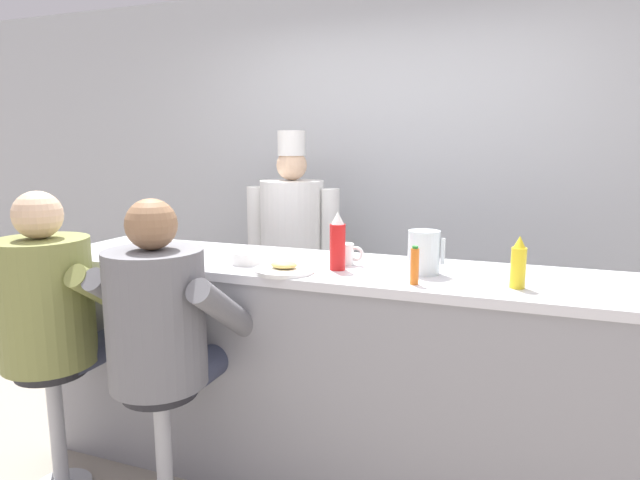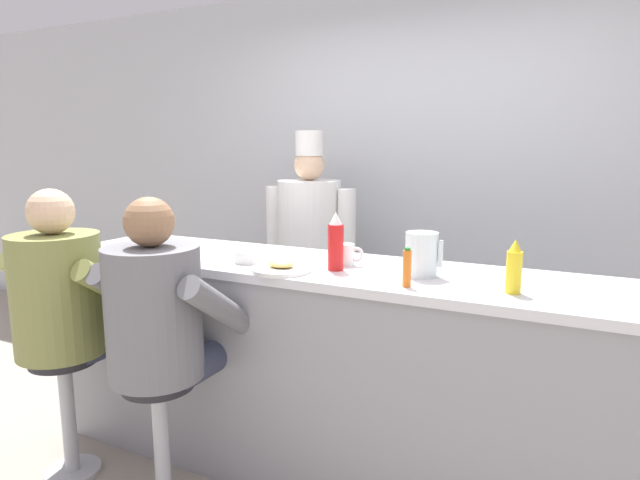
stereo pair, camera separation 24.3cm
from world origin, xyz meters
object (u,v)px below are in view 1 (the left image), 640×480
at_px(breakfast_plate, 284,269).
at_px(coffee_mug_white, 346,254).
at_px(mustard_bottle_yellow, 518,264).
at_px(diner_seated_grey, 162,325).
at_px(ketchup_bottle_red, 338,243).
at_px(diner_seated_olive, 53,308).
at_px(cook_in_whites_near, 292,246).
at_px(hot_sauce_bottle_orange, 415,266).
at_px(water_pitcher_clear, 424,252).
at_px(cereal_bowl, 247,258).

height_order(breakfast_plate, coffee_mug_white, coffee_mug_white).
relative_size(mustard_bottle_yellow, diner_seated_grey, 0.15).
relative_size(ketchup_bottle_red, diner_seated_olive, 0.19).
bearing_deg(coffee_mug_white, cook_in_whites_near, 125.87).
bearing_deg(diner_seated_grey, hot_sauce_bottle_orange, 18.20).
bearing_deg(ketchup_bottle_red, diner_seated_grey, -142.82).
xyz_separation_m(hot_sauce_bottle_orange, water_pitcher_clear, (0.00, 0.20, 0.02)).
distance_m(hot_sauce_bottle_orange, diner_seated_olive, 1.62).
bearing_deg(hot_sauce_bottle_orange, diner_seated_grey, -161.80).
bearing_deg(diner_seated_grey, ketchup_bottle_red, 37.18).
bearing_deg(cook_in_whites_near, diner_seated_grey, -87.42).
distance_m(cereal_bowl, diner_seated_grey, 0.51).
xyz_separation_m(water_pitcher_clear, cook_in_whites_near, (-1.04, 0.99, -0.21)).
height_order(mustard_bottle_yellow, hot_sauce_bottle_orange, mustard_bottle_yellow).
distance_m(ketchup_bottle_red, diner_seated_grey, 0.82).
bearing_deg(cook_in_whites_near, mustard_bottle_yellow, -37.61).
height_order(cereal_bowl, coffee_mug_white, coffee_mug_white).
bearing_deg(coffee_mug_white, breakfast_plate, -129.96).
bearing_deg(hot_sauce_bottle_orange, diner_seated_olive, -168.45).
distance_m(mustard_bottle_yellow, diner_seated_grey, 1.44).
height_order(hot_sauce_bottle_orange, breakfast_plate, hot_sauce_bottle_orange).
relative_size(cereal_bowl, coffee_mug_white, 1.11).
bearing_deg(hot_sauce_bottle_orange, cereal_bowl, 172.29).
relative_size(diner_seated_grey, cook_in_whites_near, 0.82).
relative_size(water_pitcher_clear, coffee_mug_white, 1.39).
distance_m(mustard_bottle_yellow, hot_sauce_bottle_orange, 0.39).
height_order(hot_sauce_bottle_orange, diner_seated_olive, diner_seated_olive).
distance_m(ketchup_bottle_red, cereal_bowl, 0.45).
distance_m(ketchup_bottle_red, breakfast_plate, 0.26).
xyz_separation_m(ketchup_bottle_red, diner_seated_olive, (-1.19, -0.46, -0.30)).
bearing_deg(hot_sauce_bottle_orange, coffee_mug_white, 145.69).
bearing_deg(cereal_bowl, cook_in_whites_near, 102.44).
xyz_separation_m(hot_sauce_bottle_orange, breakfast_plate, (-0.57, 0.01, -0.06)).
bearing_deg(breakfast_plate, ketchup_bottle_red, 33.13).
bearing_deg(water_pitcher_clear, cereal_bowl, -173.75).
relative_size(ketchup_bottle_red, diner_seated_grey, 0.19).
bearing_deg(cereal_bowl, coffee_mug_white, 17.89).
xyz_separation_m(hot_sauce_bottle_orange, cereal_bowl, (-0.80, 0.11, -0.05)).
height_order(mustard_bottle_yellow, cook_in_whites_near, cook_in_whites_near).
bearing_deg(coffee_mug_white, diner_seated_grey, -136.79).
bearing_deg(water_pitcher_clear, breakfast_plate, -161.63).
xyz_separation_m(mustard_bottle_yellow, diner_seated_grey, (-1.36, -0.41, -0.28)).
bearing_deg(diner_seated_grey, mustard_bottle_yellow, 16.63).
distance_m(mustard_bottle_yellow, coffee_mug_white, 0.77).
xyz_separation_m(water_pitcher_clear, diner_seated_grey, (-0.98, -0.52, -0.28)).
xyz_separation_m(breakfast_plate, cook_in_whites_near, (-0.47, 1.18, -0.13)).
bearing_deg(diner_seated_grey, breakfast_plate, 39.05).
relative_size(ketchup_bottle_red, hot_sauce_bottle_orange, 1.68).
relative_size(breakfast_plate, cook_in_whites_near, 0.16).
distance_m(ketchup_bottle_red, coffee_mug_white, 0.13).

